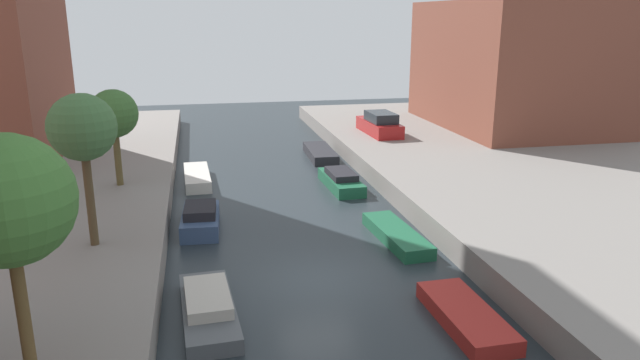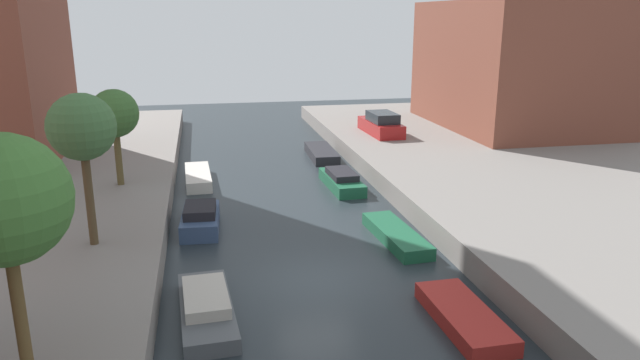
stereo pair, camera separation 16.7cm
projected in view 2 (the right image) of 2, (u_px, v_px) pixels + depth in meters
The scene contains 13 objects.
ground_plane at pixel (316, 280), 19.53m from camera, with size 84.00×84.00×0.00m, color #232B30.
low_block_right at pixel (516, 65), 40.38m from camera, with size 10.00×13.89×8.45m, color brown.
street_tree_1 at pixel (3, 201), 11.16m from camera, with size 2.59×2.59×5.38m.
street_tree_2 at pixel (82, 129), 18.86m from camera, with size 2.19×2.19×5.12m.
street_tree_3 at pixel (114, 114), 26.07m from camera, with size 2.15×2.15×4.37m.
parked_car at pixel (381, 125), 38.33m from camera, with size 1.90×4.73×1.46m.
moored_boat_left_2 at pixel (206, 307), 16.99m from camera, with size 1.72×4.54×0.80m.
moored_boat_left_3 at pixel (200, 219), 24.05m from camera, with size 1.66×3.54×1.06m.
moored_boat_left_4 at pixel (198, 177), 30.87m from camera, with size 1.41×4.55×0.58m.
moored_boat_right_2 at pixel (464, 317), 16.62m from camera, with size 1.52×3.90×0.48m.
moored_boat_right_3 at pixel (396, 235), 22.80m from camera, with size 1.54×4.52×0.49m.
moored_boat_right_4 at pixel (342, 181), 29.88m from camera, with size 1.56×4.24×0.89m.
moored_boat_right_5 at pixel (321, 153), 36.28m from camera, with size 1.60×4.63×0.56m.
Camera 2 is at (-3.44, -17.57, 8.46)m, focal length 32.96 mm.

